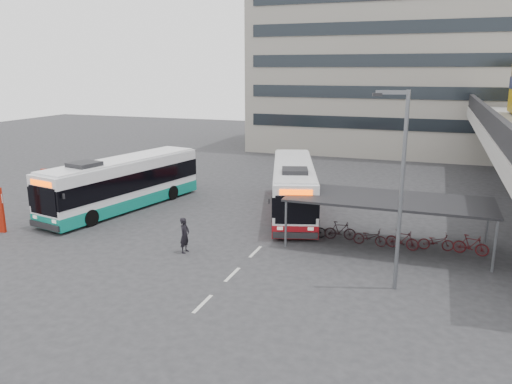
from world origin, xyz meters
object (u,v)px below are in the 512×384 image
(bus_main, at_px, (293,188))
(bus_teal, at_px, (123,184))
(lamp_post, at_px, (400,180))
(pedestrian, at_px, (185,235))

(bus_main, bearing_deg, bus_teal, 178.11)
(bus_teal, relative_size, lamp_post, 1.50)
(bus_main, xyz_separation_m, lamp_post, (6.92, -9.54, 3.03))
(bus_main, xyz_separation_m, pedestrian, (-3.09, -8.67, -0.67))
(pedestrian, bearing_deg, bus_teal, 53.61)
(lamp_post, bearing_deg, pedestrian, 158.43)
(pedestrian, relative_size, lamp_post, 0.22)
(bus_main, height_order, lamp_post, lamp_post)
(bus_teal, bearing_deg, pedestrian, -26.40)
(bus_teal, height_order, lamp_post, lamp_post)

